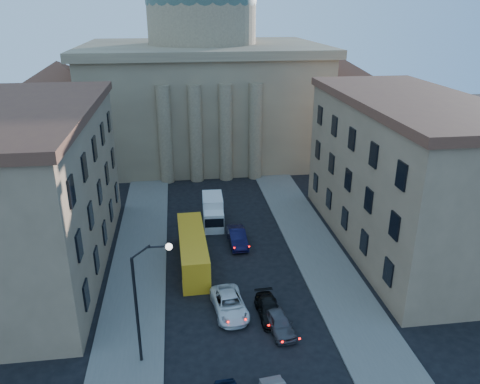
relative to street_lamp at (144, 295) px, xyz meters
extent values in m
cube|color=#605E57|center=(-1.53, 10.00, -5.21)|extent=(5.00, 60.00, 0.15)
cube|color=#605E57|center=(15.47, 10.00, -5.21)|extent=(5.00, 60.00, 0.15)
cube|color=#7E664D|center=(6.97, 48.00, 2.71)|extent=(34.00, 26.00, 16.00)
cube|color=#7E664D|center=(6.97, 48.00, 11.11)|extent=(35.50, 27.50, 1.20)
cylinder|color=#7E664D|center=(6.97, 48.00, 14.71)|extent=(16.00, 16.00, 8.00)
cube|color=#7E664D|center=(-14.03, 46.00, 0.21)|extent=(13.00, 13.00, 11.00)
cone|color=brown|center=(-14.03, 46.00, 7.71)|extent=(26.02, 26.02, 4.00)
cube|color=#7E664D|center=(27.97, 46.00, 0.21)|extent=(13.00, 13.00, 11.00)
cone|color=brown|center=(27.97, 46.00, 7.71)|extent=(26.02, 26.02, 4.00)
cylinder|color=#7E664D|center=(0.97, 34.80, 1.21)|extent=(1.80, 1.80, 13.00)
cylinder|color=#7E664D|center=(4.97, 34.80, 1.21)|extent=(1.80, 1.80, 13.00)
cylinder|color=#7E664D|center=(8.97, 34.80, 1.21)|extent=(1.80, 1.80, 13.00)
cylinder|color=#7E664D|center=(12.97, 34.80, 1.21)|extent=(1.80, 1.80, 13.00)
cube|color=#A48060|center=(-10.03, 14.00, 1.71)|extent=(11.00, 26.00, 14.00)
cube|color=brown|center=(-10.03, 14.00, 9.01)|extent=(11.60, 26.60, 0.80)
cube|color=#A48060|center=(23.97, 14.00, 1.71)|extent=(11.00, 26.00, 14.00)
cube|color=brown|center=(23.97, 14.00, 9.01)|extent=(11.60, 26.60, 0.80)
cylinder|color=black|center=(-0.53, 0.00, -1.29)|extent=(0.20, 0.20, 8.00)
cylinder|color=black|center=(0.02, 0.00, 3.06)|extent=(1.30, 0.12, 0.96)
cylinder|color=black|center=(1.02, 0.00, 3.36)|extent=(1.30, 0.12, 0.12)
sphere|color=white|center=(1.77, 0.00, 3.31)|extent=(0.44, 0.44, 0.44)
imported|color=white|center=(5.97, 4.66, -4.57)|extent=(2.89, 5.35, 1.43)
imported|color=black|center=(8.94, 3.72, -4.67)|extent=(1.93, 4.33, 1.24)
imported|color=#454449|center=(9.35, 1.99, -4.60)|extent=(2.12, 4.21, 1.37)
imported|color=black|center=(8.02, 15.71, -4.51)|extent=(1.78, 4.75, 1.55)
cube|color=#F2A71A|center=(3.47, 12.45, -3.83)|extent=(2.60, 10.38, 2.91)
cube|color=black|center=(3.47, 12.45, -3.36)|extent=(2.64, 9.82, 1.03)
cylinder|color=black|center=(2.62, 8.67, -4.82)|extent=(0.30, 0.95, 0.94)
cylinder|color=black|center=(4.50, 8.71, -4.82)|extent=(0.30, 0.95, 0.94)
cylinder|color=black|center=(2.44, 16.18, -4.82)|extent=(0.30, 0.95, 0.94)
cylinder|color=black|center=(4.32, 16.23, -4.82)|extent=(0.30, 0.95, 0.94)
cube|color=white|center=(5.97, 19.14, -4.21)|extent=(2.14, 2.22, 2.15)
cube|color=black|center=(5.93, 18.11, -3.94)|extent=(1.98, 0.17, 0.99)
cube|color=white|center=(6.05, 21.57, -3.72)|extent=(2.28, 3.84, 2.78)
cylinder|color=black|center=(5.06, 18.81, -4.88)|extent=(0.28, 0.82, 0.81)
cylinder|color=black|center=(6.85, 18.75, -4.88)|extent=(0.28, 0.82, 0.81)
cylinder|color=black|center=(5.18, 22.40, -4.88)|extent=(0.28, 0.82, 0.81)
cylinder|color=black|center=(6.97, 22.34, -4.88)|extent=(0.28, 0.82, 0.81)
camera|label=1|loc=(2.68, -25.68, 17.06)|focal=35.00mm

